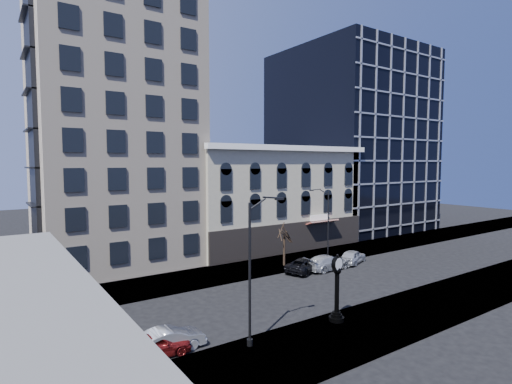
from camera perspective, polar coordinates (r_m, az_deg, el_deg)
ground at (r=31.81m, az=1.12°, el=-15.13°), size 160.00×160.00×0.00m
sidewalk_far at (r=38.29m, az=-5.98°, el=-11.69°), size 160.00×6.00×0.12m
sidewalk_near at (r=26.14m, az=11.95°, el=-19.51°), size 160.00×6.00×0.12m
cream_tower at (r=45.64m, az=-20.01°, el=15.06°), size 15.90×15.40×42.50m
victorian_row at (r=50.13m, az=1.80°, el=-0.99°), size 22.60×11.19×12.50m
glass_office at (r=67.15m, az=13.25°, el=7.06°), size 20.00×20.15×28.00m
street_clock at (r=27.48m, az=11.48°, el=-13.66°), size 1.02×1.02×4.48m
street_lamp_near at (r=22.66m, az=0.55°, el=-5.63°), size 2.24×0.56×8.67m
street_lamp_far at (r=43.42m, az=9.60°, el=-1.86°), size 1.88×1.02×7.77m
bare_tree_near at (r=18.41m, az=-29.35°, el=-12.51°), size 4.08×4.08×7.00m
bare_tree_far at (r=40.55m, az=4.07°, el=-5.31°), size 2.87×2.87×4.93m
warning_sign at (r=20.07m, az=-27.81°, el=-22.55°), size 0.71×0.23×2.24m
car_near_a at (r=23.82m, az=-14.20°, el=-20.41°), size 3.99×1.86×1.32m
car_near_b at (r=24.24m, az=-12.25°, el=-19.92°), size 4.03×1.42×1.32m
car_far_a at (r=39.45m, az=7.02°, el=-10.30°), size 5.31×3.77×1.34m
car_far_b at (r=40.48m, az=10.15°, el=-9.88°), size 5.09×2.22×1.46m
car_far_c at (r=43.53m, az=13.63°, el=-8.94°), size 4.55×3.13×1.44m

